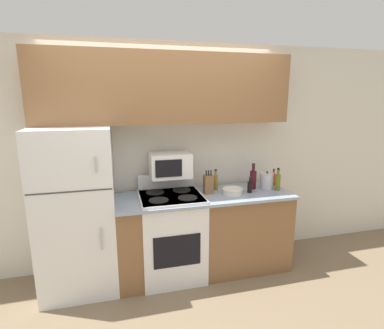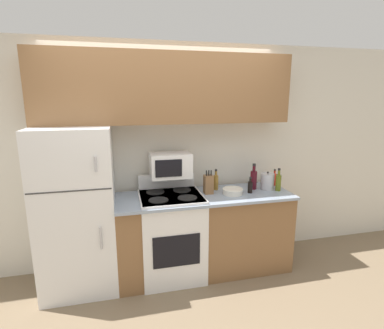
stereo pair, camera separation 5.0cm
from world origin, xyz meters
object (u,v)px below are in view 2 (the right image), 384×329
bottle_wine_red (254,179)px  kettle (267,181)px  bowl (233,191)px  bottle_soy_sauce (250,187)px  bottle_hot_sauce (274,179)px  refrigerator (77,210)px  bottle_vinegar (216,182)px  microwave (170,165)px  bottle_olive_oil (278,182)px  knife_block (208,184)px  stove (171,234)px

bottle_wine_red → kettle: (0.15, -0.05, -0.02)m
bowl → bottle_soy_sauce: 0.21m
bottle_hot_sauce → bottle_wine_red: size_ratio=0.67×
refrigerator → bowl: size_ratio=7.44×
bottle_soy_sauce → bottle_vinegar: (-0.33, 0.20, 0.02)m
microwave → bottle_wine_red: bearing=-4.3°
microwave → kettle: size_ratio=2.08×
microwave → bottle_soy_sauce: 0.92m
bottle_soy_sauce → kettle: 0.27m
bowl → bottle_vinegar: 0.25m
bottle_olive_oil → bottle_vinegar: (-0.68, 0.20, -0.01)m
knife_block → bottle_soy_sauce: 0.47m
stove → knife_block: bearing=4.5°
stove → microwave: bearing=80.4°
bowl → bottle_olive_oil: bottle_olive_oil is taller
bottle_olive_oil → kettle: bottle_olive_oil is taller
bottle_hot_sauce → bowl: bearing=-162.1°
stove → bottle_hot_sauce: bearing=6.3°
stove → microwave: microwave is taller
microwave → bottle_vinegar: size_ratio=1.82×
refrigerator → microwave: 1.06m
refrigerator → bottle_vinegar: bearing=4.3°
microwave → bottle_olive_oil: (1.20, -0.20, -0.22)m
knife_block → bottle_olive_oil: bearing=-6.3°
microwave → bottle_olive_oil: 1.24m
microwave → bowl: bearing=-16.8°
bottle_vinegar → kettle: size_ratio=1.14×
stove → bottle_hot_sauce: size_ratio=5.49×
stove → bottle_soy_sauce: stove is taller
knife_block → microwave: bearing=164.8°
bottle_soy_sauce → kettle: kettle is taller
refrigerator → bottle_soy_sauce: bearing=-2.9°
bowl → bottle_wine_red: bearing=22.5°
stove → bottle_soy_sauce: size_ratio=6.10×
bottle_hot_sauce → bottle_soy_sauce: (-0.40, -0.20, -0.01)m
bottle_wine_red → bottle_soy_sauce: 0.17m
knife_block → bottle_hot_sauce: (0.86, 0.11, -0.03)m
bottle_soy_sauce → bottle_olive_oil: bearing=0.4°
bottle_olive_oil → kettle: 0.12m
bottle_wine_red → bottle_vinegar: bottle_wine_red is taller
bowl → bottle_vinegar: bottle_vinegar is taller
bottle_hot_sauce → kettle: bearing=-142.6°
refrigerator → bottle_vinegar: refrigerator is taller
stove → knife_block: (0.43, 0.03, 0.53)m
knife_block → bowl: bearing=-19.3°
kettle → bottle_soy_sauce: bearing=-161.9°
bowl → bottle_wine_red: bottle_wine_red is taller
bottle_hot_sauce → bottle_olive_oil: (-0.06, -0.20, 0.02)m
stove → bottle_olive_oil: bearing=-2.5°
microwave → bottle_hot_sauce: 1.28m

